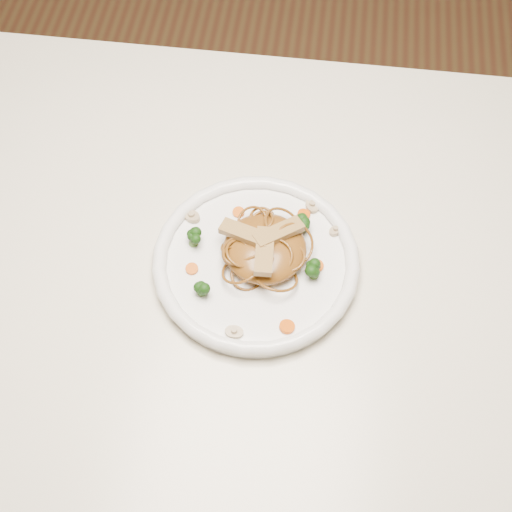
# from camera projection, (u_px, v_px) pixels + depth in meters

# --- Properties ---
(ground) EXTENTS (4.00, 4.00, 0.00)m
(ground) POSITION_uv_depth(u_px,v_px,m) (246.00, 422.00, 1.65)
(ground) COLOR #58311E
(ground) RESTS_ON ground
(table) EXTENTS (1.20, 0.80, 0.75)m
(table) POSITION_uv_depth(u_px,v_px,m) (241.00, 286.00, 1.09)
(table) COLOR beige
(table) RESTS_ON ground
(plate) EXTENTS (0.36, 0.36, 0.02)m
(plate) POSITION_uv_depth(u_px,v_px,m) (256.00, 264.00, 0.99)
(plate) COLOR white
(plate) RESTS_ON table
(noodle_mound) EXTENTS (0.12, 0.12, 0.04)m
(noodle_mound) POSITION_uv_depth(u_px,v_px,m) (265.00, 248.00, 0.97)
(noodle_mound) COLOR brown
(noodle_mound) RESTS_ON plate
(chicken_a) EXTENTS (0.07, 0.06, 0.01)m
(chicken_a) POSITION_uv_depth(u_px,v_px,m) (279.00, 233.00, 0.96)
(chicken_a) COLOR #AB8950
(chicken_a) RESTS_ON noodle_mound
(chicken_b) EXTENTS (0.07, 0.04, 0.01)m
(chicken_b) POSITION_uv_depth(u_px,v_px,m) (245.00, 234.00, 0.96)
(chicken_b) COLOR #AB8950
(chicken_b) RESTS_ON noodle_mound
(chicken_c) EXTENTS (0.03, 0.08, 0.01)m
(chicken_c) POSITION_uv_depth(u_px,v_px,m) (264.00, 251.00, 0.94)
(chicken_c) COLOR #AB8950
(chicken_c) RESTS_ON noodle_mound
(broccoli_0) EXTENTS (0.03, 0.03, 0.03)m
(broccoli_0) POSITION_uv_depth(u_px,v_px,m) (302.00, 223.00, 1.00)
(broccoli_0) COLOR #153C0C
(broccoli_0) RESTS_ON plate
(broccoli_1) EXTENTS (0.03, 0.03, 0.03)m
(broccoli_1) POSITION_uv_depth(u_px,v_px,m) (193.00, 237.00, 0.98)
(broccoli_1) COLOR #153C0C
(broccoli_1) RESTS_ON plate
(broccoli_2) EXTENTS (0.02, 0.02, 0.03)m
(broccoli_2) POSITION_uv_depth(u_px,v_px,m) (201.00, 287.00, 0.94)
(broccoli_2) COLOR #153C0C
(broccoli_2) RESTS_ON plate
(broccoli_3) EXTENTS (0.04, 0.04, 0.03)m
(broccoli_3) POSITION_uv_depth(u_px,v_px,m) (315.00, 269.00, 0.96)
(broccoli_3) COLOR #153C0C
(broccoli_3) RESTS_ON plate
(carrot_0) EXTENTS (0.02, 0.02, 0.00)m
(carrot_0) POSITION_uv_depth(u_px,v_px,m) (304.00, 215.00, 1.02)
(carrot_0) COLOR #EB5B08
(carrot_0) RESTS_ON plate
(carrot_1) EXTENTS (0.02, 0.02, 0.00)m
(carrot_1) POSITION_uv_depth(u_px,v_px,m) (192.00, 269.00, 0.97)
(carrot_1) COLOR #EB5B08
(carrot_1) RESTS_ON plate
(carrot_2) EXTENTS (0.02, 0.02, 0.00)m
(carrot_2) POSITION_uv_depth(u_px,v_px,m) (317.00, 266.00, 0.97)
(carrot_2) COLOR #EB5B08
(carrot_2) RESTS_ON plate
(carrot_3) EXTENTS (0.02, 0.02, 0.00)m
(carrot_3) POSITION_uv_depth(u_px,v_px,m) (238.00, 212.00, 1.02)
(carrot_3) COLOR #EB5B08
(carrot_3) RESTS_ON plate
(carrot_4) EXTENTS (0.03, 0.03, 0.00)m
(carrot_4) POSITION_uv_depth(u_px,v_px,m) (287.00, 327.00, 0.93)
(carrot_4) COLOR #EB5B08
(carrot_4) RESTS_ON plate
(mushroom_0) EXTENTS (0.03, 0.03, 0.01)m
(mushroom_0) POSITION_uv_depth(u_px,v_px,m) (234.00, 332.00, 0.92)
(mushroom_0) COLOR #BCAB8D
(mushroom_0) RESTS_ON plate
(mushroom_1) EXTENTS (0.03, 0.03, 0.01)m
(mushroom_1) POSITION_uv_depth(u_px,v_px,m) (335.00, 231.00, 1.00)
(mushroom_1) COLOR #BCAB8D
(mushroom_1) RESTS_ON plate
(mushroom_2) EXTENTS (0.04, 0.04, 0.01)m
(mushroom_2) POSITION_uv_depth(u_px,v_px,m) (192.00, 216.00, 1.02)
(mushroom_2) COLOR #BCAB8D
(mushroom_2) RESTS_ON plate
(mushroom_3) EXTENTS (0.03, 0.03, 0.01)m
(mushroom_3) POSITION_uv_depth(u_px,v_px,m) (312.00, 205.00, 1.03)
(mushroom_3) COLOR #BCAB8D
(mushroom_3) RESTS_ON plate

